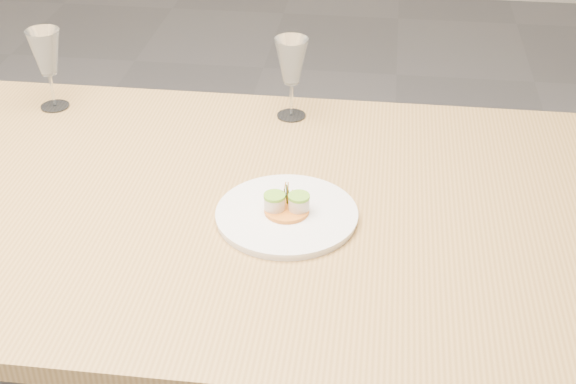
# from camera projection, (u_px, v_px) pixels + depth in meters

# --- Properties ---
(dining_table) EXTENTS (2.40, 1.00, 0.75)m
(dining_table) POSITION_uv_depth(u_px,v_px,m) (94.00, 218.00, 1.72)
(dining_table) COLOR tan
(dining_table) RESTS_ON ground
(dinner_plate) EXTENTS (0.28, 0.28, 0.07)m
(dinner_plate) POSITION_uv_depth(u_px,v_px,m) (287.00, 214.00, 1.59)
(dinner_plate) COLOR white
(dinner_plate) RESTS_ON dining_table
(wine_glass_1) EXTENTS (0.08, 0.08, 0.20)m
(wine_glass_1) POSITION_uv_depth(u_px,v_px,m) (46.00, 54.00, 1.93)
(wine_glass_1) COLOR white
(wine_glass_1) RESTS_ON dining_table
(wine_glass_2) EXTENTS (0.08, 0.08, 0.20)m
(wine_glass_2) POSITION_uv_depth(u_px,v_px,m) (291.00, 63.00, 1.89)
(wine_glass_2) COLOR white
(wine_glass_2) RESTS_ON dining_table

